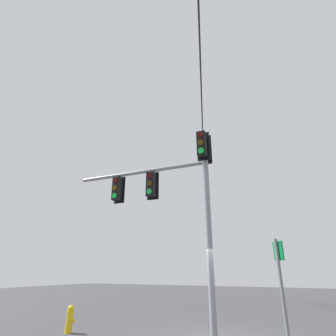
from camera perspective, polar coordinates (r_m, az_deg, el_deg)
name	(u,v)px	position (r m, az deg, el deg)	size (l,w,h in m)	color
signal_mast_assembly	(175,188)	(9.54, 1.52, -4.09)	(5.37, 0.97, 6.43)	gray
route_sign_primary	(283,291)	(6.27, 22.81, -22.66)	(0.21, 0.23, 2.49)	slate
fire_hydrant	(70,319)	(10.64, -19.82, -27.54)	(0.31, 0.22, 0.81)	yellow
overhead_wire_span	(201,97)	(12.01, 6.99, 14.43)	(7.09, 21.96, 2.67)	black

